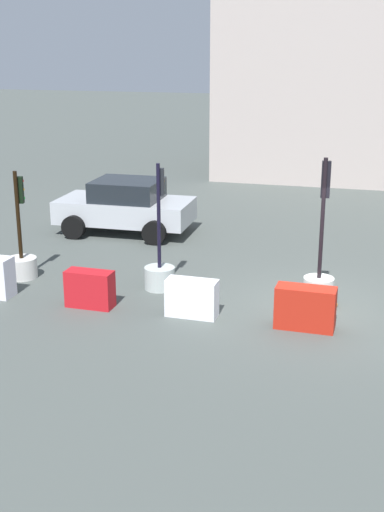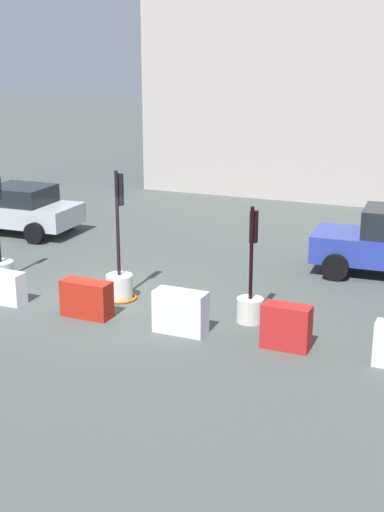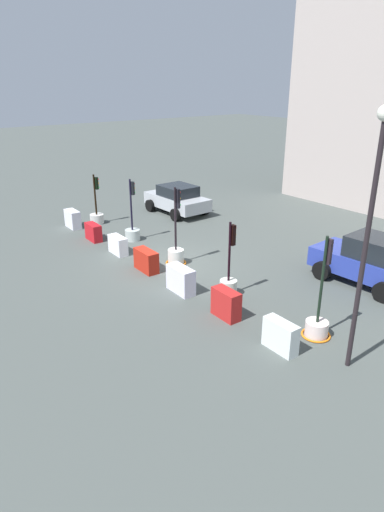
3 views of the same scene
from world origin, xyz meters
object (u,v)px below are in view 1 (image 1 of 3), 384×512
(construction_barrier_1, at_px, (90,289))
(traffic_light_0, at_px, (22,260))
(traffic_light_1, at_px, (160,269))
(construction_barrier_3, at_px, (305,308))
(construction_barrier_2, at_px, (192,298))
(car_silver_hatchback, at_px, (126,206))
(traffic_light_2, at_px, (319,282))

(construction_barrier_1, bearing_deg, traffic_light_0, 150.36)
(traffic_light_1, height_order, construction_barrier_3, traffic_light_1)
(traffic_light_1, distance_m, construction_barrier_2, 1.77)
(traffic_light_0, height_order, traffic_light_1, traffic_light_1)
(construction_barrier_1, height_order, construction_barrier_2, construction_barrier_1)
(traffic_light_0, distance_m, construction_barrier_1, 2.62)
(car_silver_hatchback, bearing_deg, traffic_light_0, -101.98)
(construction_barrier_2, bearing_deg, construction_barrier_3, -0.40)
(traffic_light_0, relative_size, construction_barrier_2, 2.42)
(construction_barrier_1, distance_m, construction_barrier_2, 2.18)
(traffic_light_0, relative_size, construction_barrier_3, 2.18)
(traffic_light_1, relative_size, construction_barrier_3, 2.45)
(traffic_light_1, relative_size, construction_barrier_2, 2.71)
(traffic_light_2, bearing_deg, traffic_light_1, 178.92)
(traffic_light_2, xyz_separation_m, construction_barrier_2, (-2.38, -1.30, -0.11))
(traffic_light_2, height_order, car_silver_hatchback, traffic_light_2)
(traffic_light_0, distance_m, construction_barrier_2, 4.62)
(traffic_light_0, xyz_separation_m, car_silver_hatchback, (0.93, 4.39, 0.35))
(traffic_light_0, height_order, traffic_light_2, traffic_light_2)
(traffic_light_2, distance_m, construction_barrier_1, 4.76)
(traffic_light_0, height_order, construction_barrier_2, traffic_light_0)
(traffic_light_2, distance_m, car_silver_hatchback, 7.32)
(traffic_light_0, bearing_deg, car_silver_hatchback, 78.02)
(construction_barrier_3, bearing_deg, car_silver_hatchback, 135.76)
(traffic_light_0, xyz_separation_m, construction_barrier_1, (2.28, -1.30, -0.04))
(car_silver_hatchback, bearing_deg, construction_barrier_1, -76.67)
(construction_barrier_1, distance_m, construction_barrier_3, 4.43)
(traffic_light_0, bearing_deg, construction_barrier_2, -15.39)
(construction_barrier_1, bearing_deg, construction_barrier_2, 1.84)
(traffic_light_0, distance_m, car_silver_hatchback, 4.50)
(construction_barrier_1, height_order, car_silver_hatchback, car_silver_hatchback)
(traffic_light_1, xyz_separation_m, construction_barrier_1, (-1.05, -1.44, -0.06))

